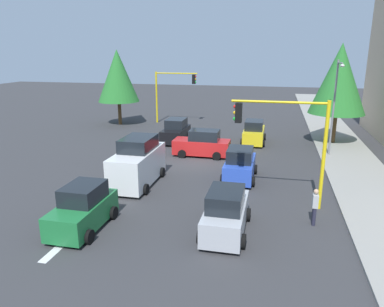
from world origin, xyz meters
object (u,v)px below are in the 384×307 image
at_px(traffic_signal_far_right, 173,87).
at_px(car_red, 202,144).
at_px(tree_roadside_mid, 339,79).
at_px(tree_opposite_side, 118,76).
at_px(street_lamp_curbside, 335,98).
at_px(pedestrian_crossing, 315,206).
at_px(car_silver, 226,213).
at_px(car_blue, 240,165).
at_px(car_yellow, 254,133).
at_px(car_black, 176,131).
at_px(delivery_van_white, 138,163).
at_px(car_green, 83,209).
at_px(traffic_signal_near_left, 286,132).

relative_size(traffic_signal_far_right, car_red, 1.32).
bearing_deg(tree_roadside_mid, tree_opposite_side, -100.78).
relative_size(street_lamp_curbside, pedestrian_crossing, 4.12).
height_order(car_silver, pedestrian_crossing, car_silver).
bearing_deg(car_blue, tree_opposite_side, -135.67).
bearing_deg(car_yellow, tree_roadside_mid, 100.07).
relative_size(tree_opposite_side, car_black, 1.98).
bearing_deg(pedestrian_crossing, car_black, -143.37).
relative_size(street_lamp_curbside, delivery_van_white, 1.46).
height_order(tree_opposite_side, car_red, tree_opposite_side).
distance_m(traffic_signal_far_right, car_silver, 25.29).
bearing_deg(car_blue, car_green, -37.37).
xyz_separation_m(traffic_signal_near_left, car_yellow, (-12.84, -2.18, -2.93)).
bearing_deg(car_black, delivery_van_white, 3.25).
xyz_separation_m(car_red, car_silver, (11.46, 3.33, -0.00)).
bearing_deg(street_lamp_curbside, tree_opposite_side, -112.55).
distance_m(traffic_signal_near_left, street_lamp_curbside, 10.26).
relative_size(delivery_van_white, car_blue, 1.28).
relative_size(car_green, car_silver, 0.93).
relative_size(traffic_signal_far_right, car_yellow, 1.38).
height_order(tree_roadside_mid, car_blue, tree_roadside_mid).
height_order(street_lamp_curbside, delivery_van_white, street_lamp_curbside).
distance_m(street_lamp_curbside, tree_opposite_side, 21.89).
distance_m(tree_roadside_mid, car_red, 12.53).
xyz_separation_m(traffic_signal_near_left, tree_roadside_mid, (-14.00, 4.35, 1.58)).
height_order(street_lamp_curbside, car_black, street_lamp_curbside).
xyz_separation_m(traffic_signal_near_left, car_silver, (3.46, -2.35, -2.93)).
distance_m(traffic_signal_far_right, car_blue, 19.01).
distance_m(car_red, car_blue, 5.58).
xyz_separation_m(traffic_signal_far_right, car_silver, (23.46, 8.96, -2.99)).
relative_size(car_black, pedestrian_crossing, 2.31).
bearing_deg(delivery_van_white, traffic_signal_far_right, -170.45).
distance_m(car_red, car_black, 4.93).
relative_size(delivery_van_white, car_red, 1.16).
bearing_deg(car_blue, delivery_van_white, -69.67).
relative_size(traffic_signal_far_right, car_silver, 1.35).
bearing_deg(tree_opposite_side, traffic_signal_far_right, 110.55).
distance_m(car_yellow, car_blue, 9.39).
xyz_separation_m(tree_roadside_mid, car_blue, (10.55, -6.79, -4.51)).
height_order(car_yellow, car_silver, same).
xyz_separation_m(tree_opposite_side, delivery_van_white, (16.67, 8.48, -3.82)).
bearing_deg(car_yellow, delivery_van_white, -27.49).
bearing_deg(delivery_van_white, pedestrian_crossing, 71.52).
xyz_separation_m(car_green, car_silver, (-1.02, 6.15, 0.00)).
relative_size(traffic_signal_far_right, tree_opposite_side, 0.70).
distance_m(street_lamp_curbside, car_yellow, 7.43).
bearing_deg(tree_roadside_mid, traffic_signal_near_left, -17.26).
bearing_deg(car_yellow, traffic_signal_near_left, 9.65).
bearing_deg(traffic_signal_far_right, car_green, 6.56).
distance_m(street_lamp_curbside, car_red, 9.99).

